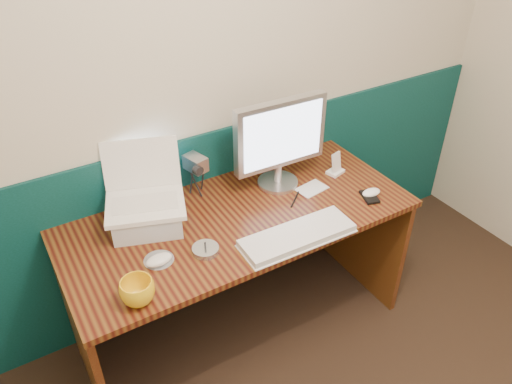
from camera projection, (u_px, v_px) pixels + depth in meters
back_wall at (211, 81)px, 2.27m from camera, size 3.50×0.04×2.50m
wainscot at (219, 214)px, 2.69m from camera, size 3.48×0.02×1.00m
desk at (240, 276)px, 2.48m from camera, size 1.60×0.70×0.75m
laptop_riser at (147, 217)px, 2.18m from camera, size 0.35×0.33×0.10m
laptop at (142, 181)px, 2.07m from camera, size 0.40×0.35×0.28m
monitor at (279, 142)px, 2.35m from camera, size 0.47×0.15×0.47m
keyboard at (297, 236)px, 2.12m from camera, size 0.51×0.18×0.03m
mouse_right at (371, 192)px, 2.39m from camera, size 0.10×0.06×0.03m
mouse_left at (159, 260)px, 1.99m from camera, size 0.12×0.07×0.04m
mug at (137, 292)px, 1.81m from camera, size 0.16×0.16×0.10m
camcorder at (196, 173)px, 2.35m from camera, size 0.13×0.16×0.22m
cd_spindle at (206, 250)px, 2.06m from camera, size 0.11×0.11×0.02m
cd_loose_a at (159, 260)px, 2.02m from camera, size 0.12×0.12×0.00m
pen at (295, 199)px, 2.36m from camera, size 0.11×0.09×0.01m
papers at (312, 189)px, 2.44m from camera, size 0.16×0.12×0.00m
dock at (335, 172)px, 2.56m from camera, size 0.10×0.08×0.02m
music_player at (336, 162)px, 2.52m from camera, size 0.06×0.04×0.10m
pda at (369, 197)px, 2.38m from camera, size 0.09×0.12×0.01m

